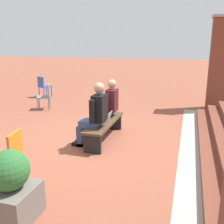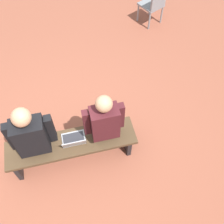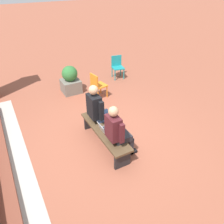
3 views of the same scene
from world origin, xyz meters
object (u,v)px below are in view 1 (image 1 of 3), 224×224
object	(u,v)px
person_student	(108,105)
plastic_chair_far_left	(9,154)
laptop	(105,118)
plastic_chair_near_bench_left	(43,85)
person_adult	(95,113)
plastic_chair_foreground	(46,95)
planter	(10,188)
bench	(104,125)

from	to	relation	value
person_student	plastic_chair_far_left	bearing A→B (deg)	-16.65
laptop	plastic_chair_near_bench_left	distance (m)	5.55
person_adult	plastic_chair_foreground	bearing A→B (deg)	-133.97
person_student	person_adult	bearing A→B (deg)	-0.23
person_adult	plastic_chair_foreground	xyz separation A→B (m)	(-2.61, -2.70, -0.26)
person_student	planter	distance (m)	3.50
person_adult	planter	bearing A→B (deg)	-4.00
plastic_chair_foreground	plastic_chair_near_bench_left	bearing A→B (deg)	-147.04
person_adult	plastic_chair_near_bench_left	bearing A→B (deg)	-138.69
person_adult	plastic_chair_foreground	world-z (taller)	person_adult
person_adult	plastic_chair_near_bench_left	world-z (taller)	person_adult
plastic_chair_foreground	planter	xyz separation A→B (m)	(5.17, 2.52, -0.04)
plastic_chair_far_left	person_student	bearing A→B (deg)	163.35
person_student	person_adult	distance (m)	0.92
laptop	plastic_chair_foreground	xyz separation A→B (m)	(-2.12, -2.78, -0.02)
bench	laptop	xyz separation A→B (m)	(-0.04, 0.01, 0.15)
plastic_chair_foreground	bench	bearing A→B (deg)	52.07
plastic_chair_foreground	plastic_chair_far_left	xyz separation A→B (m)	(4.37, 1.90, 0.00)
plastic_chair_near_bench_left	planter	xyz separation A→B (m)	(6.96, 3.68, -0.04)
plastic_chair_foreground	laptop	bearing A→B (deg)	52.73
person_adult	laptop	world-z (taller)	person_adult
plastic_chair_near_bench_left	plastic_chair_far_left	world-z (taller)	same
plastic_chair_foreground	person_student	bearing A→B (deg)	58.09
person_student	bench	bearing A→B (deg)	8.03
bench	plastic_chair_far_left	size ratio (longest dim) A/B	2.14
plastic_chair_far_left	planter	distance (m)	1.01
bench	person_student	size ratio (longest dim) A/B	1.34
laptop	bench	bearing A→B (deg)	-16.08
bench	person_adult	xyz separation A→B (m)	(0.45, -0.07, 0.39)
plastic_chair_near_bench_left	planter	world-z (taller)	planter
bench	plastic_chair_near_bench_left	bearing A→B (deg)	-135.11
bench	person_adult	world-z (taller)	person_adult
person_adult	plastic_chair_near_bench_left	xyz separation A→B (m)	(-4.39, -3.86, -0.26)
plastic_chair_near_bench_left	plastic_chair_far_left	xyz separation A→B (m)	(6.16, 3.06, 0.00)
person_adult	plastic_chair_near_bench_left	distance (m)	5.85
person_student	plastic_chair_foreground	xyz separation A→B (m)	(-1.68, -2.71, -0.23)
person_adult	laptop	bearing A→B (deg)	170.35
bench	person_student	bearing A→B (deg)	-171.97
plastic_chair_foreground	planter	distance (m)	5.75
plastic_chair_near_bench_left	plastic_chair_far_left	distance (m)	6.88
person_adult	planter	world-z (taller)	person_adult
plastic_chair_near_bench_left	person_student	bearing A→B (deg)	48.07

